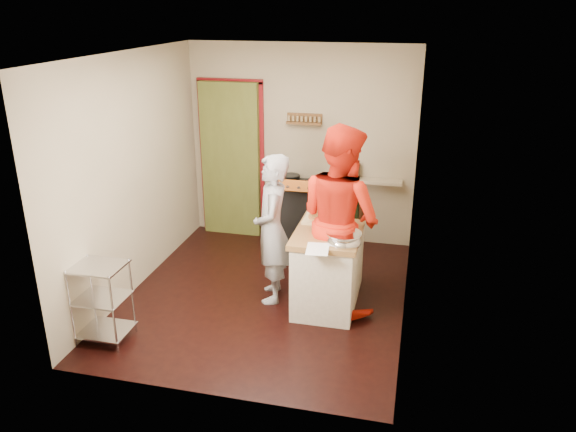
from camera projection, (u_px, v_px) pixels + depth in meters
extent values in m
plane|color=black|center=(267.00, 295.00, 6.26)|extent=(3.50, 3.50, 0.00)
cube|color=tan|center=(301.00, 145.00, 7.39)|extent=(3.00, 0.04, 2.60)
cube|color=#565B23|center=(234.00, 158.00, 7.73)|extent=(0.80, 0.40, 2.10)
cube|color=maroon|center=(204.00, 157.00, 7.76)|extent=(0.06, 0.06, 2.10)
cube|color=maroon|center=(262.00, 161.00, 7.57)|extent=(0.06, 0.06, 2.10)
cube|color=maroon|center=(230.00, 81.00, 7.29)|extent=(0.90, 0.06, 0.06)
cube|color=brown|center=(304.00, 123.00, 7.22)|extent=(0.46, 0.09, 0.03)
cube|color=brown|center=(305.00, 118.00, 7.24)|extent=(0.46, 0.02, 0.12)
cube|color=olive|center=(304.00, 119.00, 7.20)|extent=(0.42, 0.04, 0.07)
cube|color=tan|center=(371.00, 181.00, 7.23)|extent=(0.80, 0.18, 0.04)
cube|color=black|center=(356.00, 171.00, 7.23)|extent=(0.10, 0.14, 0.22)
cube|color=tan|center=(133.00, 174.00, 6.12)|extent=(0.04, 3.50, 2.60)
cube|color=tan|center=(413.00, 195.00, 5.47)|extent=(0.04, 3.50, 2.60)
cube|color=white|center=(263.00, 53.00, 5.33)|extent=(3.00, 3.50, 0.02)
cube|color=black|center=(299.00, 217.00, 7.41)|extent=(0.60, 0.55, 0.80)
cube|color=black|center=(299.00, 186.00, 7.25)|extent=(0.60, 0.55, 0.06)
cube|color=brown|center=(294.00, 186.00, 6.97)|extent=(0.60, 0.15, 0.17)
cylinder|color=black|center=(290.00, 177.00, 7.38)|extent=(0.26, 0.26, 0.05)
cylinder|color=silver|center=(70.00, 309.00, 5.19)|extent=(0.02, 0.02, 0.80)
cylinder|color=silver|center=(113.00, 315.00, 5.10)|extent=(0.02, 0.02, 0.80)
cylinder|color=silver|center=(92.00, 291.00, 5.52)|extent=(0.02, 0.02, 0.80)
cylinder|color=silver|center=(133.00, 296.00, 5.42)|extent=(0.02, 0.02, 0.80)
cube|color=silver|center=(106.00, 330.00, 5.42)|extent=(0.48, 0.40, 0.02)
cube|color=silver|center=(102.00, 298.00, 5.29)|extent=(0.48, 0.40, 0.02)
cube|color=silver|center=(97.00, 266.00, 5.17)|extent=(0.48, 0.40, 0.02)
cube|color=beige|center=(329.00, 267.00, 6.01)|extent=(0.62, 1.09, 0.81)
cube|color=olive|center=(330.00, 230.00, 5.86)|extent=(0.68, 1.15, 0.06)
cube|color=beige|center=(323.00, 218.00, 6.05)|extent=(0.40, 0.40, 0.02)
cylinder|color=#C6843E|center=(323.00, 216.00, 6.04)|extent=(0.32, 0.32, 0.02)
ellipsoid|color=silver|center=(344.00, 238.00, 5.44)|extent=(0.35, 0.35, 0.11)
cylinder|color=white|center=(346.00, 203.00, 6.12)|extent=(0.12, 0.12, 0.28)
cylinder|color=silver|center=(347.00, 217.00, 5.89)|extent=(0.06, 0.06, 0.17)
cube|color=white|center=(318.00, 249.00, 5.33)|extent=(0.24, 0.32, 0.00)
cylinder|color=black|center=(356.00, 201.00, 6.14)|extent=(0.08, 0.08, 0.31)
cylinder|color=black|center=(363.00, 205.00, 6.02)|extent=(0.08, 0.08, 0.31)
cylinder|color=black|center=(357.00, 204.00, 6.05)|extent=(0.08, 0.08, 0.31)
imported|color=silver|center=(272.00, 229.00, 5.93)|extent=(0.52, 0.67, 1.62)
imported|color=red|center=(340.00, 219.00, 5.76)|extent=(1.21, 1.18, 1.96)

